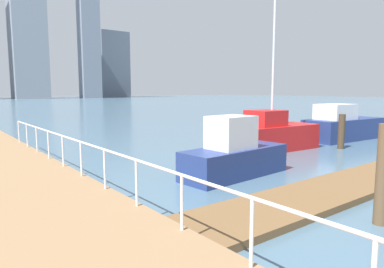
{
  "coord_description": "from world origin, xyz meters",
  "views": [
    {
      "loc": [
        -6.79,
        2.29,
        2.99
      ],
      "look_at": [
        -0.56,
        10.41,
        1.7
      ],
      "focal_mm": 32.65,
      "sensor_mm": 36.0,
      "label": 1
    }
  ],
  "objects": [
    {
      "name": "floating_dock",
      "position": [
        1.93,
        7.64,
        0.09
      ],
      "size": [
        10.86,
        2.0,
        0.18
      ],
      "primitive_type": "cube",
      "color": "brown",
      "rests_on": "ground_plane"
    },
    {
      "name": "moored_boat_1",
      "position": [
        6.8,
        13.57,
        0.8
      ],
      "size": [
        5.3,
        2.12,
        9.61
      ],
      "color": "red",
      "rests_on": "ground_plane"
    },
    {
      "name": "moored_boat_4",
      "position": [
        1.63,
        10.87,
        0.76
      ],
      "size": [
        4.27,
        1.77,
        2.12
      ],
      "color": "navy",
      "rests_on": "ground_plane"
    },
    {
      "name": "dock_piling_0",
      "position": [
        10.07,
        11.69,
        0.89
      ],
      "size": [
        0.33,
        0.33,
        1.78
      ],
      "primitive_type": "cylinder",
      "color": "#473826",
      "rests_on": "ground_plane"
    },
    {
      "name": "skyline_tower_6",
      "position": [
        60.52,
        148.98,
        14.15
      ],
      "size": [
        13.59,
        11.09,
        28.29
      ],
      "primitive_type": "cube",
      "rotation": [
        0.0,
        0.0,
        0.03
      ],
      "color": "slate",
      "rests_on": "ground_plane"
    },
    {
      "name": "skyline_tower_5",
      "position": [
        44.45,
        133.0,
        30.28
      ],
      "size": [
        7.31,
        6.68,
        60.57
      ],
      "primitive_type": "cube",
      "rotation": [
        0.0,
        0.0,
        -0.05
      ],
      "color": "gray",
      "rests_on": "ground_plane"
    },
    {
      "name": "moored_boat_3",
      "position": [
        13.25,
        13.43,
        0.83
      ],
      "size": [
        5.76,
        2.25,
        2.18
      ],
      "color": "navy",
      "rests_on": "ground_plane"
    },
    {
      "name": "dock_piling_2",
      "position": [
        1.13,
        5.69,
        1.13
      ],
      "size": [
        0.29,
        0.29,
        2.27
      ],
      "primitive_type": "cylinder",
      "color": "brown",
      "rests_on": "ground_plane"
    },
    {
      "name": "boardwalk_railing",
      "position": [
        -3.15,
        8.21,
        1.24
      ],
      "size": [
        0.06,
        26.05,
        1.08
      ],
      "color": "white",
      "rests_on": "boardwalk"
    },
    {
      "name": "skyline_tower_4",
      "position": [
        23.43,
        135.12,
        27.17
      ],
      "size": [
        11.45,
        11.28,
        54.34
      ],
      "primitive_type": "cube",
      "rotation": [
        0.0,
        0.0,
        -0.03
      ],
      "color": "#8C939E",
      "rests_on": "ground_plane"
    },
    {
      "name": "ground_plane",
      "position": [
        0.0,
        20.0,
        0.0
      ],
      "size": [
        300.0,
        300.0,
        0.0
      ],
      "primitive_type": "plane",
      "color": "slate"
    }
  ]
}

